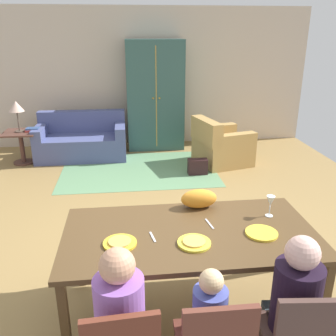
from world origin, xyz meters
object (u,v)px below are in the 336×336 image
object	(u,v)px
table_lamp	(16,107)
plate_near_man	(120,243)
person_woman	(291,315)
armoire	(155,96)
person_child	(208,332)
wine_glass	(270,202)
book_upper	(33,129)
dining_table	(190,239)
plate_near_child	(194,243)
handbag	(198,167)
person_man	(121,329)
side_table	(21,143)
couch	(82,141)
plate_near_woman	(262,233)
cat	(199,199)
book_lower	(32,131)
armchair	(220,146)

from	to	relation	value
table_lamp	plate_near_man	bearing A→B (deg)	-66.71
person_woman	armoire	xyz separation A→B (m)	(-0.43, 5.42, 0.54)
person_child	table_lamp	xyz separation A→B (m)	(-2.33, 4.72, 0.58)
wine_glass	book_upper	distance (m)	4.80
dining_table	table_lamp	xyz separation A→B (m)	(-2.33, 4.02, 0.31)
plate_near_child	person_woman	world-z (taller)	person_woman
table_lamp	handbag	size ratio (longest dim) A/B	1.69
dining_table	table_lamp	world-z (taller)	table_lamp
person_man	side_table	distance (m)	5.05
dining_table	book_upper	xyz separation A→B (m)	(-2.11, 4.06, -0.07)
plate_near_man	armoire	distance (m)	4.90
person_child	couch	size ratio (longest dim) A/B	0.57
wine_glass	book_upper	xyz separation A→B (m)	(-2.83, 3.88, -0.27)
book_upper	wine_glass	bearing A→B (deg)	-53.89
plate_near_man	handbag	world-z (taller)	plate_near_man
plate_near_woman	side_table	distance (m)	5.04
plate_near_woman	side_table	xyz separation A→B (m)	(-2.87, 4.12, -0.39)
dining_table	person_man	size ratio (longest dim) A/B	1.79
wine_glass	person_man	bearing A→B (deg)	-145.21
wine_glass	table_lamp	size ratio (longest dim) A/B	0.34
person_woman	armoire	bearing A→B (deg)	94.55
book_upper	couch	bearing A→B (deg)	15.53
person_child	cat	world-z (taller)	cat
person_man	side_table	bearing A→B (deg)	110.68
person_woman	couch	xyz separation A→B (m)	(-1.85, 4.98, -0.21)
couch	book_upper	xyz separation A→B (m)	(-0.81, -0.22, 0.32)
side_table	book_lower	bearing A→B (deg)	1.19
person_man	book_lower	bearing A→B (deg)	108.34
plate_near_child	handbag	distance (m)	3.43
plate_near_woman	side_table	size ratio (longest dim) A/B	0.43
plate_near_man	side_table	world-z (taller)	plate_near_man
person_child	person_woman	size ratio (longest dim) A/B	0.83
dining_table	wine_glass	bearing A→B (deg)	14.16
dining_table	person_child	xyz separation A→B (m)	(0.00, -0.70, -0.26)
armchair	plate_near_man	bearing A→B (deg)	-114.83
handbag	person_child	bearing A→B (deg)	-100.11
wine_glass	side_table	size ratio (longest dim) A/B	0.32
plate_near_woman	handbag	bearing A→B (deg)	87.56
plate_near_man	side_table	bearing A→B (deg)	113.29
handbag	armoire	bearing A→B (deg)	109.44
person_woman	couch	distance (m)	5.31
plate_near_woman	table_lamp	world-z (taller)	table_lamp
armchair	table_lamp	distance (m)	3.60
person_child	cat	size ratio (longest dim) A/B	2.89
cat	armoire	bearing A→B (deg)	89.19
couch	armoire	bearing A→B (deg)	17.31
armoire	person_child	bearing A→B (deg)	-91.24
dining_table	armoire	xyz separation A→B (m)	(0.12, 4.72, 0.35)
person_child	book_lower	distance (m)	5.18
person_child	book_lower	world-z (taller)	person_child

